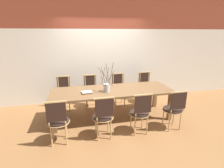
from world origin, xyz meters
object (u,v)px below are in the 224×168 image
Objects in this scene: chair_near_center at (140,111)px; vase_centerpiece at (107,87)px; dining_table at (112,93)px; book_stack at (87,92)px; chair_far_center at (119,88)px.

vase_centerpiece reaches higher than chair_near_center.
dining_table is 0.63m from book_stack.
chair_near_center and chair_far_center have the same top height.
dining_table is at bearing 34.52° from vase_centerpiece.
chair_far_center is at bearing 59.89° from vase_centerpiece.
dining_table is at bearing 116.47° from chair_near_center.
book_stack is (-0.61, -0.08, 0.10)m from dining_table.
chair_far_center is at bearing 42.23° from book_stack.
dining_table is 11.18× the size of book_stack.
chair_far_center reaches higher than book_stack.
chair_near_center is 0.98m from vase_centerpiece.
chair_near_center is at bearing -35.90° from book_stack.
dining_table is 3.15× the size of chair_near_center.
book_stack is at bearing -172.18° from dining_table.
chair_near_center is 3.54× the size of book_stack.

